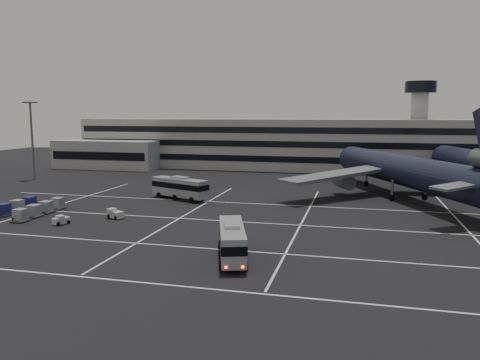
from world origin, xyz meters
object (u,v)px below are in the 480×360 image
at_px(trijet_main, 405,170).
at_px(uld_cluster, 25,209).
at_px(bus_near, 232,239).
at_px(bus_far, 180,187).
at_px(tug_a, 61,220).

relative_size(trijet_main, uld_cluster, 4.63).
bearing_deg(trijet_main, bus_near, -140.73).
xyz_separation_m(trijet_main, bus_far, (-39.68, -10.45, -2.96)).
bearing_deg(bus_near, tug_a, 143.93).
distance_m(bus_near, uld_cluster, 39.32).
xyz_separation_m(tug_a, uld_cluster, (-9.34, 4.50, 0.32)).
relative_size(tug_a, uld_cluster, 0.21).
distance_m(trijet_main, bus_near, 47.45).
relative_size(trijet_main, bus_near, 4.83).
bearing_deg(bus_near, trijet_main, 45.92).
bearing_deg(tug_a, trijet_main, 58.99).
height_order(bus_near, tug_a, bus_near).
bearing_deg(uld_cluster, tug_a, -25.73).
xyz_separation_m(bus_near, bus_far, (-18.47, 31.87, 0.15)).
bearing_deg(tug_a, uld_cluster, 179.08).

